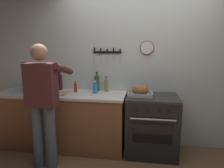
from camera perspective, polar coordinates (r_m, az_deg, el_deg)
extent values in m
cube|color=silver|center=(3.43, 7.38, 4.77)|extent=(6.00, 0.10, 2.60)
cube|color=black|center=(3.41, -1.31, 8.67)|extent=(0.46, 0.02, 0.04)
cube|color=silver|center=(3.45, -4.79, 6.74)|extent=(0.02, 0.00, 0.19)
cube|color=black|center=(3.44, -4.82, 9.15)|extent=(0.02, 0.02, 0.10)
cube|color=silver|center=(3.42, -3.07, 6.86)|extent=(0.02, 0.00, 0.18)
cube|color=black|center=(3.42, -3.09, 9.04)|extent=(0.02, 0.02, 0.08)
cube|color=silver|center=(3.40, -1.33, 6.73)|extent=(0.02, 0.00, 0.19)
cube|color=black|center=(3.40, -1.34, 8.96)|extent=(0.02, 0.02, 0.08)
cube|color=silver|center=(3.38, 0.43, 7.38)|extent=(0.02, 0.00, 0.11)
cube|color=black|center=(3.38, 0.43, 9.11)|extent=(0.02, 0.02, 0.09)
cube|color=silver|center=(3.37, 2.21, 7.00)|extent=(0.02, 0.00, 0.15)
cube|color=black|center=(3.37, 2.22, 8.96)|extent=(0.02, 0.02, 0.08)
cylinder|color=white|center=(3.35, 9.51, 9.74)|extent=(0.20, 0.02, 0.20)
torus|color=black|center=(3.35, 9.51, 9.74)|extent=(0.21, 0.02, 0.21)
cube|color=brown|center=(3.53, -13.34, -9.82)|extent=(2.00, 0.62, 0.86)
cube|color=silver|center=(3.40, -13.66, -2.68)|extent=(2.03, 0.65, 0.04)
cube|color=#B2B5B7|center=(3.73, -23.22, -2.62)|extent=(0.44, 0.36, 0.11)
cube|color=black|center=(3.29, 10.75, -11.17)|extent=(0.76, 0.62, 0.87)
cube|color=black|center=(2.99, 10.95, -13.13)|extent=(0.53, 0.01, 0.28)
cube|color=#2D2D2D|center=(3.15, 11.03, -3.53)|extent=(0.76, 0.62, 0.03)
cylinder|color=black|center=(2.87, 6.98, -6.99)|extent=(0.04, 0.02, 0.04)
cylinder|color=black|center=(2.87, 9.66, -7.07)|extent=(0.04, 0.02, 0.04)
cylinder|color=black|center=(2.87, 12.71, -7.14)|extent=(0.04, 0.02, 0.04)
cylinder|color=black|center=(2.89, 15.37, -7.18)|extent=(0.04, 0.02, 0.04)
cylinder|color=silver|center=(2.88, 11.12, -9.53)|extent=(0.61, 0.02, 0.02)
cylinder|color=#4C566B|center=(3.07, -19.54, -13.32)|extent=(0.14, 0.14, 0.86)
cylinder|color=#4C566B|center=(2.99, -16.41, -13.77)|extent=(0.14, 0.14, 0.86)
cube|color=#4C2323|center=(2.82, -18.81, -0.23)|extent=(0.38, 0.22, 0.56)
sphere|color=#9E755B|center=(2.78, -19.32, 8.21)|extent=(0.21, 0.21, 0.21)
cylinder|color=#4C2323|center=(3.11, -20.39, 3.97)|extent=(0.09, 0.55, 0.22)
cylinder|color=#4C2323|center=(2.93, -13.17, 3.99)|extent=(0.09, 0.55, 0.22)
cube|color=#B7B7BC|center=(3.08, 7.68, -3.36)|extent=(0.34, 0.25, 0.01)
cube|color=#B7B7BC|center=(2.95, 7.64, -3.30)|extent=(0.34, 0.01, 0.05)
cube|color=#B7B7BC|center=(3.19, 7.75, -2.24)|extent=(0.34, 0.01, 0.05)
cube|color=#B7B7BC|center=(3.08, 4.53, -2.66)|extent=(0.01, 0.25, 0.05)
cube|color=#B7B7BC|center=(3.07, 10.87, -2.84)|extent=(0.01, 0.25, 0.05)
ellipsoid|color=#935628|center=(3.06, 7.72, -1.75)|extent=(0.24, 0.17, 0.17)
cube|color=tan|center=(3.35, -14.98, -2.42)|extent=(0.36, 0.24, 0.02)
cylinder|color=#997F4C|center=(3.38, -1.58, -0.48)|extent=(0.06, 0.06, 0.19)
cylinder|color=#997F4C|center=(3.36, -1.59, 1.44)|extent=(0.03, 0.03, 0.04)
cylinder|color=black|center=(3.36, -1.59, 1.90)|extent=(0.03, 0.03, 0.01)
cylinder|color=#47141E|center=(3.62, -14.08, 0.46)|extent=(0.08, 0.08, 0.25)
cylinder|color=#47141E|center=(3.59, -14.19, 2.90)|extent=(0.04, 0.04, 0.06)
cylinder|color=maroon|center=(3.59, -14.21, 3.45)|extent=(0.04, 0.04, 0.01)
cylinder|color=red|center=(3.41, -9.93, -1.01)|extent=(0.05, 0.05, 0.13)
cylinder|color=red|center=(3.40, -9.97, 0.32)|extent=(0.02, 0.02, 0.03)
cylinder|color=#197219|center=(3.39, -9.98, 0.68)|extent=(0.02, 0.02, 0.01)
cylinder|color=#338CCC|center=(3.26, -4.60, -1.25)|extent=(0.07, 0.07, 0.15)
cylinder|color=#338CCC|center=(3.24, -4.63, 0.34)|extent=(0.03, 0.03, 0.03)
cylinder|color=white|center=(3.24, -4.63, 0.75)|extent=(0.03, 0.03, 0.01)
cylinder|color=#385623|center=(3.44, -4.15, 0.16)|extent=(0.08, 0.08, 0.24)
cylinder|color=#385623|center=(3.41, -4.19, 2.62)|extent=(0.03, 0.03, 0.05)
cylinder|color=black|center=(3.41, -4.20, 3.18)|extent=(0.04, 0.04, 0.01)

